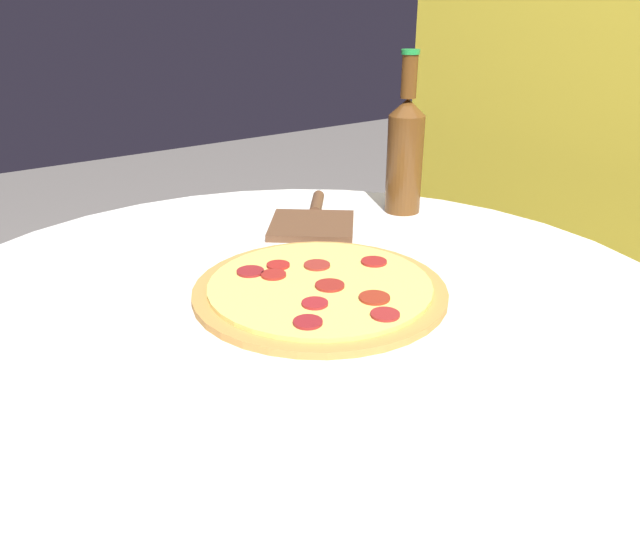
# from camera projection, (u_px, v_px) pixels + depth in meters

# --- Properties ---
(table) EXTENTS (1.07, 1.07, 0.72)m
(table) POSITION_uv_depth(u_px,v_px,m) (297.00, 404.00, 0.88)
(table) COLOR silver
(table) RESTS_ON ground_plane
(pizza) EXTENTS (0.34, 0.34, 0.02)m
(pizza) POSITION_uv_depth(u_px,v_px,m) (320.00, 288.00, 0.84)
(pizza) COLOR #B77F3D
(pizza) RESTS_ON table
(beer_bottle) EXTENTS (0.07, 0.07, 0.28)m
(beer_bottle) POSITION_uv_depth(u_px,v_px,m) (405.00, 151.00, 1.12)
(beer_bottle) COLOR #563314
(beer_bottle) RESTS_ON table
(pizza_paddle) EXTENTS (0.24, 0.22, 0.02)m
(pizza_paddle) POSITION_uv_depth(u_px,v_px,m) (313.00, 221.00, 1.09)
(pizza_paddle) COLOR brown
(pizza_paddle) RESTS_ON table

